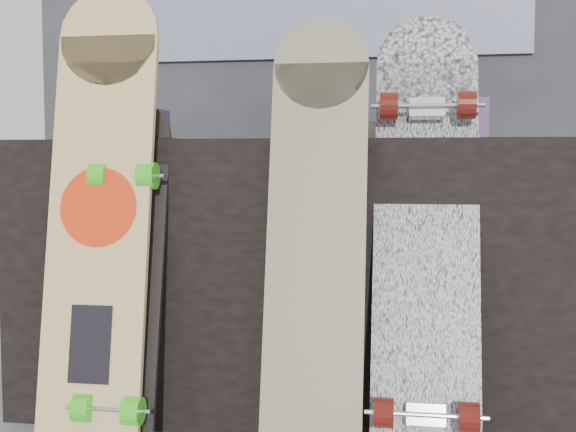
% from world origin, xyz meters
% --- Properties ---
extents(vendor_table, '(1.60, 0.60, 0.80)m').
position_xyz_m(vendor_table, '(0.00, 0.50, 0.40)').
color(vendor_table, black).
rests_on(vendor_table, ground).
extents(booth, '(2.40, 0.22, 2.20)m').
position_xyz_m(booth, '(0.00, 1.35, 1.10)').
color(booth, '#2E2E33').
rests_on(booth, ground).
extents(merch_box_purple, '(0.18, 0.12, 0.10)m').
position_xyz_m(merch_box_purple, '(-0.51, 0.51, 0.85)').
color(merch_box_purple, '#54356D').
rests_on(merch_box_purple, vendor_table).
extents(merch_box_small, '(0.14, 0.14, 0.12)m').
position_xyz_m(merch_box_small, '(0.48, 0.53, 0.86)').
color(merch_box_small, '#54356D').
rests_on(merch_box_small, vendor_table).
extents(merch_box_flat, '(0.22, 0.10, 0.06)m').
position_xyz_m(merch_box_flat, '(0.17, 0.56, 0.83)').
color(merch_box_flat, '#D1B78C').
rests_on(merch_box_flat, vendor_table).
extents(longboard_geisha, '(0.27, 0.24, 1.21)m').
position_xyz_m(longboard_geisha, '(-0.46, 0.12, 0.64)').
color(longboard_geisha, beige).
rests_on(longboard_geisha, ground).
extents(longboard_celtic, '(0.24, 0.27, 1.11)m').
position_xyz_m(longboard_celtic, '(0.11, 0.10, 0.59)').
color(longboard_celtic, beige).
rests_on(longboard_celtic, ground).
extents(longboard_cascadia, '(0.26, 0.40, 1.13)m').
position_xyz_m(longboard_cascadia, '(0.37, 0.18, 0.59)').
color(longboard_cascadia, white).
rests_on(longboard_cascadia, ground).
extents(skateboard_dark, '(0.20, 0.28, 0.90)m').
position_xyz_m(skateboard_dark, '(-0.40, 0.13, 0.46)').
color(skateboard_dark, black).
rests_on(skateboard_dark, ground).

